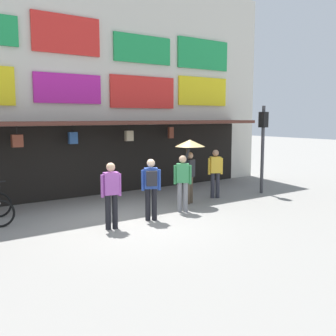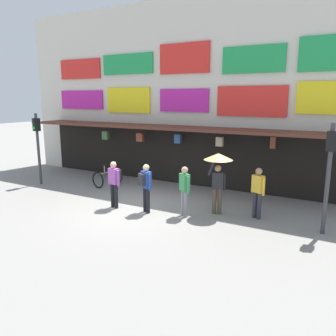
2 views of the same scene
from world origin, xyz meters
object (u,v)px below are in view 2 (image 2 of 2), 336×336
(bicycle_parked, at_px, (108,177))
(pedestrian_in_black, at_px, (114,181))
(traffic_light_far, at_px, (330,161))
(pedestrian_in_green, at_px, (185,189))
(pedestrian_with_umbrella, at_px, (218,166))
(traffic_light_near, at_px, (37,137))
(pedestrian_in_yellow, at_px, (258,190))
(pedestrian_in_purple, at_px, (146,185))

(bicycle_parked, bearing_deg, pedestrian_in_black, -46.42)
(traffic_light_far, relative_size, pedestrian_in_green, 1.90)
(pedestrian_with_umbrella, bearing_deg, traffic_light_near, -179.13)
(pedestrian_in_yellow, bearing_deg, pedestrian_in_green, -156.14)
(pedestrian_with_umbrella, xyz_separation_m, pedestrian_in_yellow, (1.30, 0.21, -0.69))
(traffic_light_near, relative_size, pedestrian_in_purple, 1.90)
(traffic_light_near, bearing_deg, pedestrian_in_green, -4.65)
(bicycle_parked, height_order, pedestrian_in_purple, pedestrian_in_purple)
(pedestrian_in_yellow, bearing_deg, traffic_light_near, -178.03)
(pedestrian_with_umbrella, bearing_deg, pedestrian_in_purple, -153.92)
(bicycle_parked, relative_size, pedestrian_in_yellow, 0.75)
(traffic_light_far, distance_m, pedestrian_in_green, 4.38)
(pedestrian_in_green, xyz_separation_m, pedestrian_in_purple, (-1.31, -0.31, 0.04))
(traffic_light_far, height_order, pedestrian_with_umbrella, traffic_light_far)
(traffic_light_near, bearing_deg, pedestrian_with_umbrella, 0.87)
(traffic_light_near, bearing_deg, pedestrian_in_black, -11.48)
(pedestrian_in_purple, bearing_deg, pedestrian_in_yellow, 20.09)
(traffic_light_near, height_order, traffic_light_far, same)
(traffic_light_near, distance_m, pedestrian_in_green, 7.71)
(pedestrian_in_green, relative_size, pedestrian_in_yellow, 1.00)
(traffic_light_near, relative_size, bicycle_parked, 2.53)
(pedestrian_in_green, height_order, pedestrian_in_purple, same)
(traffic_light_near, xyz_separation_m, pedestrian_with_umbrella, (8.45, 0.13, -0.50))
(bicycle_parked, height_order, pedestrian_in_black, pedestrian_in_black)
(traffic_light_far, bearing_deg, pedestrian_in_purple, -170.14)
(pedestrian_in_black, height_order, pedestrian_in_yellow, same)
(traffic_light_near, height_order, pedestrian_in_yellow, traffic_light_near)
(pedestrian_in_purple, bearing_deg, traffic_light_near, 171.56)
(pedestrian_in_purple, bearing_deg, pedestrian_in_green, 13.49)
(bicycle_parked, relative_size, pedestrian_in_purple, 0.75)
(pedestrian_in_black, bearing_deg, pedestrian_in_purple, 4.05)
(pedestrian_in_yellow, bearing_deg, bicycle_parked, 172.45)
(pedestrian_in_black, bearing_deg, pedestrian_in_green, 8.93)
(pedestrian_in_green, xyz_separation_m, pedestrian_in_yellow, (2.16, 0.95, 0.00))
(traffic_light_far, distance_m, pedestrian_with_umbrella, 3.34)
(pedestrian_with_umbrella, bearing_deg, bicycle_parked, 168.67)
(pedestrian_in_purple, bearing_deg, pedestrian_with_umbrella, 26.08)
(bicycle_parked, distance_m, pedestrian_in_yellow, 6.96)
(pedestrian_in_green, height_order, pedestrian_in_black, same)
(pedestrian_in_purple, bearing_deg, bicycle_parked, 147.44)
(traffic_light_near, relative_size, pedestrian_with_umbrella, 1.54)
(pedestrian_in_purple, distance_m, pedestrian_with_umbrella, 2.50)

